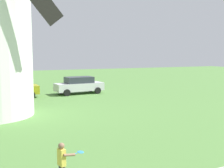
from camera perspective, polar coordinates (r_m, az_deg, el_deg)
name	(u,v)px	position (r m, az deg, el deg)	size (l,w,h in m)	color
player_far	(63,161)	(8.03, -10.26, -15.41)	(0.76, 0.39, 1.19)	#333338
parked_car_mustard	(11,89)	(23.99, -20.34, -0.88)	(4.41, 1.94, 1.56)	#999919
parked_car_silver	(79,85)	(25.25, -6.86, -0.20)	(4.45, 2.09, 1.56)	silver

